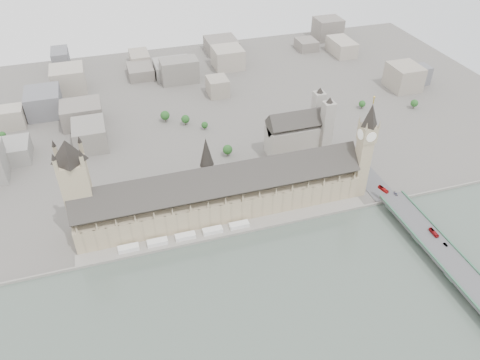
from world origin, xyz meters
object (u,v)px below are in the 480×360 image
object	(u,v)px
palace_of_westminster	(220,194)
car_silver	(446,245)
red_bus_north	(383,189)
car_approach	(396,194)
elizabeth_tower	(365,144)
westminster_abbey	(299,133)
victoria_tower	(76,186)
red_bus_south	(434,233)
westminster_bridge	(436,249)

from	to	relation	value
palace_of_westminster	car_silver	distance (m)	200.97
red_bus_north	car_approach	xyz separation A→B (m)	(8.63, -8.77, -0.89)
red_bus_north	car_approach	bearing A→B (deg)	-60.06
elizabeth_tower	westminster_abbey	distance (m)	96.91
victoria_tower	elizabeth_tower	bearing A→B (deg)	-3.96
palace_of_westminster	red_bus_north	xyz separation A→B (m)	(157.05, -27.54, -10.76)
palace_of_westminster	red_bus_south	distance (m)	192.07
car_silver	car_approach	distance (m)	73.08
elizabeth_tower	westminster_abbey	world-z (taller)	elizabeth_tower
elizabeth_tower	red_bus_north	distance (m)	52.38
car_silver	red_bus_south	bearing A→B (deg)	89.66
victoria_tower	palace_of_westminster	bearing A→B (deg)	-2.96
victoria_tower	westminster_bridge	xyz separation A→B (m)	(284.00, -113.50, -50.08)
westminster_bridge	red_bus_north	world-z (taller)	red_bus_north
elizabeth_tower	red_bus_north	bearing A→B (deg)	-39.74
palace_of_westminster	westminster_bridge	world-z (taller)	palace_of_westminster
westminster_bridge	red_bus_south	size ratio (longest dim) A/B	28.59
victoria_tower	car_silver	world-z (taller)	victoria_tower
victoria_tower	car_silver	size ratio (longest dim) A/B	23.24
red_bus_south	car_approach	distance (m)	58.16
victoria_tower	car_silver	bearing A→B (deg)	-21.73
westminster_abbey	red_bus_south	bearing A→B (deg)	-71.75
car_approach	red_bus_south	bearing A→B (deg)	-88.57
red_bus_north	westminster_bridge	bearing A→B (deg)	-101.03
elizabeth_tower	victoria_tower	xyz separation A→B (m)	(-260.00, 18.00, -2.88)
red_bus_south	palace_of_westminster	bearing A→B (deg)	151.40
westminster_abbey	car_silver	world-z (taller)	westminster_abbey
westminster_abbey	palace_of_westminster	bearing A→B (deg)	-145.83
victoria_tower	red_bus_north	world-z (taller)	victoria_tower
palace_of_westminster	car_silver	bearing A→B (deg)	-33.02
red_bus_south	car_approach	world-z (taller)	red_bus_south
red_bus_north	red_bus_south	bearing A→B (deg)	-96.22
victoria_tower	westminster_abbey	distance (m)	244.79
car_silver	victoria_tower	bearing A→B (deg)	152.84
palace_of_westminster	victoria_tower	world-z (taller)	victoria_tower
palace_of_westminster	westminster_bridge	distance (m)	195.05
elizabeth_tower	victoria_tower	bearing A→B (deg)	176.04
red_bus_north	car_silver	size ratio (longest dim) A/B	2.82
westminster_abbey	victoria_tower	bearing A→B (deg)	-163.50
westminster_bridge	red_bus_south	world-z (taller)	red_bus_south
palace_of_westminster	car_silver	size ratio (longest dim) A/B	61.58
palace_of_westminster	victoria_tower	size ratio (longest dim) A/B	2.65
victoria_tower	red_bus_south	xyz separation A→B (m)	(288.89, -100.75, -43.37)
westminster_bridge	car_approach	xyz separation A→B (m)	(3.68, 70.89, 5.93)
victoria_tower	red_bus_south	world-z (taller)	victoria_tower
elizabeth_tower	westminster_abbey	size ratio (longest dim) A/B	1.58
red_bus_south	elizabeth_tower	bearing A→B (deg)	110.15
elizabeth_tower	westminster_bridge	world-z (taller)	elizabeth_tower
westminster_abbey	red_bus_south	size ratio (longest dim) A/B	5.98
westminster_abbey	red_bus_north	world-z (taller)	westminster_abbey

